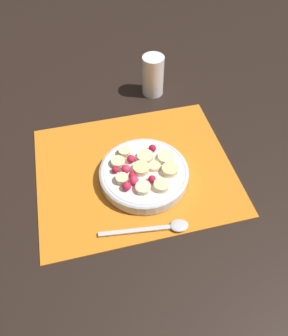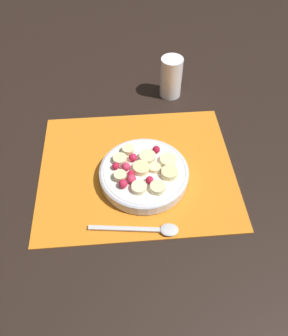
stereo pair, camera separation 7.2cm
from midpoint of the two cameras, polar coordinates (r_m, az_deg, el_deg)
name	(u,v)px [view 1 (the left image)]	position (r m, az deg, el deg)	size (l,w,h in m)	color
ground_plane	(135,170)	(0.77, -4.28, -0.56)	(3.00, 3.00, 0.00)	black
placemat	(135,169)	(0.76, -4.29, -0.42)	(0.45, 0.37, 0.01)	orange
fruit_bowl	(144,173)	(0.73, -2.82, -1.02)	(0.20, 0.20, 0.05)	silver
spoon	(163,227)	(0.67, 0.18, -10.52)	(0.18, 0.04, 0.01)	silver
drinking_glass	(153,76)	(0.94, -0.69, 15.70)	(0.06, 0.06, 0.11)	white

